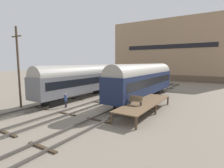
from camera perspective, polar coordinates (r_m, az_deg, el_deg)
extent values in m
plane|color=slate|center=(21.23, -8.81, -7.65)|extent=(200.00, 200.00, 0.00)
cube|color=#4C4742|center=(24.60, -17.60, -5.42)|extent=(0.08, 60.00, 0.16)
cube|color=#4C4742|center=(23.55, -15.31, -5.90)|extent=(0.08, 60.00, 0.16)
cube|color=#3D2D1E|center=(22.28, -22.27, -7.26)|extent=(2.60, 0.24, 0.10)
cube|color=#3D2D1E|center=(26.13, -11.55, -4.80)|extent=(2.60, 0.24, 0.10)
cube|color=#3D2D1E|center=(30.68, -3.83, -2.91)|extent=(2.60, 0.24, 0.10)
cube|color=#3D2D1E|center=(35.66, 1.79, -1.49)|extent=(2.60, 0.24, 0.10)
cube|color=#3D2D1E|center=(40.91, 6.01, -0.41)|extent=(2.60, 0.24, 0.10)
cube|color=#3D2D1E|center=(46.35, 9.24, 0.41)|extent=(2.60, 0.24, 0.10)
cube|color=#4C4742|center=(21.64, -10.27, -6.90)|extent=(0.08, 60.00, 0.16)
cube|color=#4C4742|center=(20.73, -7.30, -7.46)|extent=(0.08, 60.00, 0.16)
cube|color=#3D2D1E|center=(15.86, -31.13, -13.57)|extent=(2.60, 0.24, 0.10)
cube|color=#3D2D1E|center=(19.13, -14.74, -9.30)|extent=(2.60, 0.24, 0.10)
cube|color=#3D2D1E|center=(23.50, -4.02, -6.01)|extent=(2.60, 0.24, 0.10)
cube|color=#3D2D1E|center=(28.47, 3.08, -3.68)|extent=(2.60, 0.24, 0.10)
cube|color=#3D2D1E|center=(33.78, 7.98, -2.04)|extent=(2.60, 0.24, 0.10)
cube|color=#3D2D1E|center=(39.29, 11.53, -0.83)|extent=(2.60, 0.24, 0.10)
cube|color=#3D2D1E|center=(44.92, 14.20, 0.08)|extent=(2.60, 0.24, 0.10)
cube|color=#4C4742|center=(19.16, -0.78, -8.63)|extent=(0.08, 60.00, 0.16)
cube|color=#4C4742|center=(18.46, 3.02, -9.25)|extent=(0.08, 60.00, 0.16)
cube|color=#3D2D1E|center=(12.50, -21.79, -18.64)|extent=(2.60, 0.24, 0.10)
cube|color=#3D2D1E|center=(16.45, -4.39, -11.80)|extent=(2.60, 0.24, 0.10)
cube|color=#3D2D1E|center=(21.38, 5.23, -7.35)|extent=(2.60, 0.24, 0.10)
cube|color=#3D2D1E|center=(26.75, 11.02, -4.51)|extent=(2.60, 0.24, 0.10)
cube|color=#3D2D1E|center=(32.34, 14.82, -2.61)|extent=(2.60, 0.24, 0.10)
cube|color=#3D2D1E|center=(38.05, 17.48, -1.27)|extent=(2.60, 0.24, 0.10)
cube|color=#3D2D1E|center=(43.85, 19.44, -0.28)|extent=(2.60, 0.24, 0.10)
cube|color=black|center=(31.35, 14.32, -2.06)|extent=(1.80, 2.40, 1.00)
cube|color=black|center=(20.63, 4.32, -6.58)|extent=(1.80, 2.40, 1.00)
cube|color=#192342|center=(25.59, 10.47, 0.34)|extent=(2.83, 18.11, 2.83)
cube|color=black|center=(25.55, 10.48, 1.10)|extent=(2.87, 16.66, 1.02)
cylinder|color=gray|center=(25.46, 10.54, 3.50)|extent=(2.68, 17.75, 2.68)
cube|color=black|center=(30.82, -3.55, -2.01)|extent=(1.80, 2.40, 1.00)
cube|color=black|center=(23.29, -18.57, -5.35)|extent=(1.80, 2.40, 1.00)
cube|color=slate|center=(26.55, -10.08, 0.39)|extent=(2.81, 15.98, 2.65)
cube|color=black|center=(26.51, -10.10, 1.08)|extent=(2.85, 14.70, 0.95)
cylinder|color=gray|center=(26.43, -10.15, 3.24)|extent=(2.67, 15.66, 2.67)
cube|color=brown|center=(19.08, 10.79, -5.98)|extent=(2.61, 10.18, 0.10)
cylinder|color=brown|center=(15.44, -0.13, -11.20)|extent=(0.20, 0.20, 1.05)
cylinder|color=brown|center=(14.42, 7.87, -12.62)|extent=(0.20, 0.20, 1.05)
cylinder|color=brown|center=(24.12, 12.44, -4.66)|extent=(0.20, 0.20, 1.05)
cylinder|color=brown|center=(23.48, 17.77, -5.16)|extent=(0.20, 0.20, 1.05)
cylinder|color=brown|center=(19.64, 7.59, -7.26)|extent=(0.20, 0.20, 1.05)
cylinder|color=brown|center=(18.85, 14.05, -8.02)|extent=(0.20, 0.20, 1.05)
cube|color=brown|center=(17.56, 7.59, -5.44)|extent=(1.40, 0.40, 0.06)
cube|color=brown|center=(17.66, 7.84, -4.53)|extent=(1.40, 0.06, 0.45)
cube|color=black|center=(17.86, 5.83, -5.96)|extent=(0.06, 0.40, 0.40)
cube|color=black|center=(17.38, 9.38, -6.38)|extent=(0.06, 0.40, 0.40)
cylinder|color=#282833|center=(21.79, -15.03, -6.31)|extent=(0.12, 0.12, 0.82)
cylinder|color=#282833|center=(21.64, -14.67, -6.39)|extent=(0.12, 0.12, 0.82)
cylinder|color=navy|center=(21.55, -14.91, -4.40)|extent=(0.32, 0.32, 0.68)
sphere|color=tan|center=(21.47, -14.95, -3.22)|extent=(0.22, 0.22, 0.22)
cylinder|color=#473828|center=(23.24, -28.23, 4.68)|extent=(0.24, 0.24, 9.47)
cube|color=#473828|center=(23.42, -28.76, 13.50)|extent=(1.80, 0.12, 0.12)
cube|color=brown|center=(58.66, 18.78, 2.34)|extent=(35.34, 10.59, 1.79)
cube|color=#9E7F60|center=(58.66, 19.13, 11.08)|extent=(35.34, 10.59, 16.10)
cube|color=black|center=(53.48, 17.84, 11.56)|extent=(24.74, 0.10, 1.20)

